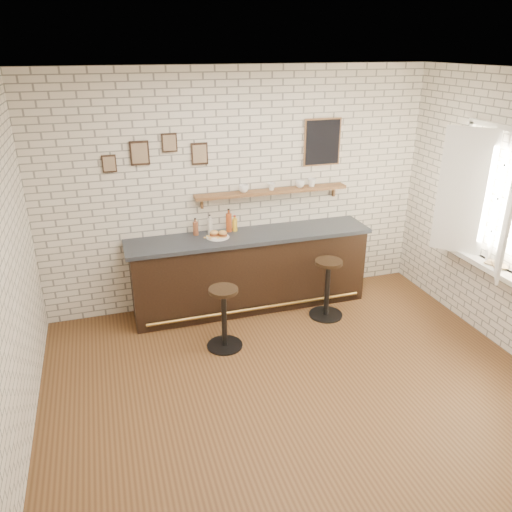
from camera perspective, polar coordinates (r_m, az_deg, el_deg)
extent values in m
plane|color=brown|center=(5.32, 4.38, -14.10)|extent=(5.00, 5.00, 0.00)
cube|color=black|center=(6.47, -0.67, -1.90)|extent=(3.00, 0.58, 0.96)
cube|color=#2D333A|center=(6.27, -0.69, 2.29)|extent=(3.10, 0.62, 0.05)
cylinder|color=olive|center=(6.36, 0.19, -6.00)|extent=(2.79, 0.04, 0.04)
cylinder|color=white|center=(6.17, -4.40, 2.18)|extent=(0.28, 0.28, 0.01)
cylinder|color=#F1BE55|center=(6.21, -4.02, 2.40)|extent=(0.05, 0.05, 0.00)
cylinder|color=#F1BE55|center=(6.17, -4.17, 2.26)|extent=(0.05, 0.05, 0.00)
cylinder|color=#F1BE55|center=(6.20, -5.54, 2.32)|extent=(0.06, 0.06, 0.00)
cylinder|color=#F1BE55|center=(6.22, -4.18, 2.43)|extent=(0.06, 0.06, 0.00)
cylinder|color=#F1BE55|center=(6.12, -5.29, 2.03)|extent=(0.06, 0.06, 0.00)
cylinder|color=#F1BE55|center=(6.19, -3.87, 2.34)|extent=(0.04, 0.04, 0.00)
cylinder|color=#F1BE55|center=(6.11, -4.37, 2.04)|extent=(0.05, 0.05, 0.00)
cylinder|color=#F1BE55|center=(6.09, -5.23, 1.92)|extent=(0.04, 0.04, 0.00)
cylinder|color=#F1BE55|center=(6.14, -5.85, 2.11)|extent=(0.05, 0.05, 0.00)
cylinder|color=#F1BE55|center=(6.14, -3.97, 2.15)|extent=(0.06, 0.06, 0.00)
cylinder|color=#F1BE55|center=(6.17, -5.35, 2.21)|extent=(0.04, 0.04, 0.00)
cylinder|color=#F1BE55|center=(6.16, -4.18, 2.24)|extent=(0.05, 0.05, 0.00)
cylinder|color=#F1BE55|center=(6.20, -3.88, 2.36)|extent=(0.05, 0.05, 0.00)
cylinder|color=#F1BE55|center=(6.17, -4.07, 2.28)|extent=(0.05, 0.05, 0.00)
cylinder|color=brown|center=(6.25, -6.91, 3.14)|extent=(0.07, 0.07, 0.17)
cylinder|color=brown|center=(6.22, -6.96, 4.04)|extent=(0.02, 0.02, 0.04)
cylinder|color=black|center=(6.21, -6.97, 4.25)|extent=(0.03, 0.03, 0.01)
cylinder|color=beige|center=(6.28, -5.28, 3.41)|extent=(0.06, 0.06, 0.19)
cylinder|color=beige|center=(6.25, -5.31, 4.42)|extent=(0.02, 0.02, 0.04)
cylinder|color=black|center=(6.24, -5.32, 4.66)|extent=(0.03, 0.03, 0.01)
cylinder|color=#A4441A|center=(6.33, -3.12, 3.83)|extent=(0.07, 0.07, 0.23)
cylinder|color=#A4441A|center=(6.28, -3.15, 5.06)|extent=(0.03, 0.03, 0.05)
cylinder|color=black|center=(6.27, -3.16, 5.34)|extent=(0.03, 0.03, 0.01)
cylinder|color=gold|center=(6.36, -2.44, 3.58)|extent=(0.06, 0.06, 0.16)
cylinder|color=gold|center=(6.33, -2.45, 4.40)|extent=(0.03, 0.03, 0.03)
cylinder|color=maroon|center=(6.32, -2.46, 4.58)|extent=(0.03, 0.03, 0.01)
cylinder|color=black|center=(5.85, -3.58, -10.14)|extent=(0.41, 0.41, 0.02)
cylinder|color=black|center=(5.66, -3.66, -7.18)|extent=(0.06, 0.06, 0.68)
cylinder|color=black|center=(5.49, -3.76, -3.94)|extent=(0.39, 0.39, 0.04)
cylinder|color=black|center=(6.50, 7.96, -6.64)|extent=(0.43, 0.43, 0.02)
cylinder|color=black|center=(6.33, 8.14, -3.79)|extent=(0.06, 0.06, 0.70)
cylinder|color=black|center=(6.18, 8.33, -0.70)|extent=(0.42, 0.42, 0.04)
cube|color=brown|center=(6.40, 1.86, 7.39)|extent=(2.00, 0.18, 0.04)
cube|color=brown|center=(6.26, -6.21, 6.14)|extent=(0.03, 0.04, 0.16)
cube|color=brown|center=(6.82, 8.87, 7.42)|extent=(0.03, 0.04, 0.16)
imported|color=white|center=(6.27, -1.42, 7.71)|extent=(0.16, 0.16, 0.10)
imported|color=white|center=(6.38, 1.78, 7.94)|extent=(0.14, 0.14, 0.09)
imported|color=white|center=(6.51, 5.05, 8.19)|extent=(0.12, 0.12, 0.09)
imported|color=white|center=(6.58, 6.40, 8.33)|extent=(0.15, 0.15, 0.10)
cube|color=black|center=(6.02, -13.16, 11.38)|extent=(0.22, 0.02, 0.28)
cube|color=black|center=(6.04, -9.87, 12.64)|extent=(0.18, 0.02, 0.22)
cube|color=black|center=(6.12, -6.48, 11.54)|extent=(0.20, 0.02, 0.26)
cube|color=black|center=(6.03, -16.43, 10.09)|extent=(0.16, 0.02, 0.20)
cube|color=black|center=(6.60, 7.58, 12.77)|extent=(0.46, 0.02, 0.56)
cube|color=white|center=(6.28, 24.39, -0.68)|extent=(0.20, 1.35, 0.06)
cube|color=white|center=(6.33, 24.87, -0.60)|extent=(0.05, 1.30, 0.06)
cube|color=white|center=(6.52, 22.56, 7.48)|extent=(0.05, 0.06, 1.50)
cube|color=white|center=(5.78, 26.90, 4.90)|extent=(0.40, 0.46, 1.46)
cube|color=white|center=(6.21, 23.19, 6.65)|extent=(0.40, 0.46, 1.46)
imported|color=tan|center=(6.13, 25.36, -1.00)|extent=(0.21, 0.24, 0.02)
imported|color=tan|center=(6.13, 25.40, -0.86)|extent=(0.23, 0.25, 0.02)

